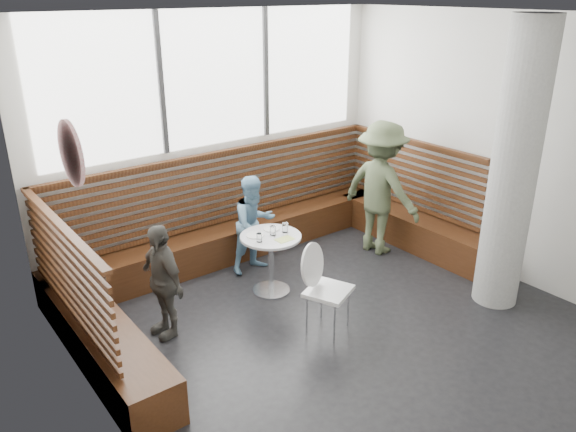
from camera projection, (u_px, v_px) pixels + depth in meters
room at (350, 189)px, 5.45m from camera, size 5.00×5.00×3.20m
booth at (251, 241)px, 7.21m from camera, size 5.00×2.50×1.44m
concrete_column at (514, 170)px, 6.05m from camera, size 0.50×0.50×3.20m
wall_art at (71, 153)px, 4.10m from camera, size 0.03×0.50×0.50m
cafe_table at (271, 252)px, 6.62m from camera, size 0.72×0.72×0.74m
cafe_chair at (324, 280)px, 5.89m from camera, size 0.47×0.46×0.97m
adult_man at (381, 188)px, 7.56m from camera, size 0.81×1.25×1.83m
child_back at (254, 224)px, 7.12m from camera, size 0.64×0.51×1.27m
child_left at (162, 281)px, 5.77m from camera, size 0.35×0.75×1.25m
plate_near at (255, 235)px, 6.53m from camera, size 0.21×0.21×0.01m
plate_far at (271, 229)px, 6.70m from camera, size 0.19×0.19×0.01m
glass_left at (259, 238)px, 6.36m from camera, size 0.07×0.07×0.10m
glass_mid at (273, 231)px, 6.53m from camera, size 0.07×0.07×0.11m
glass_right at (285, 228)px, 6.61m from camera, size 0.07×0.07×0.12m
menu_card at (285, 239)px, 6.44m from camera, size 0.22×0.15×0.00m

